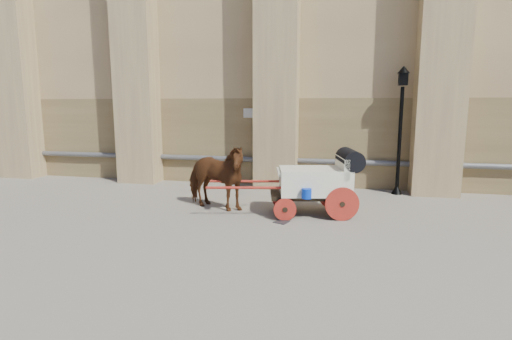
# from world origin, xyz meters

# --- Properties ---
(ground) EXTENTS (90.00, 90.00, 0.00)m
(ground) POSITION_xyz_m (0.00, 0.00, 0.00)
(ground) COLOR slate
(ground) RESTS_ON ground
(horse) EXTENTS (2.30, 1.61, 1.77)m
(horse) POSITION_xyz_m (-2.14, 0.43, 0.89)
(horse) COLOR #5A2B14
(horse) RESTS_ON ground
(carriage) EXTENTS (3.97, 1.79, 1.68)m
(carriage) POSITION_xyz_m (0.64, 0.49, 0.91)
(carriage) COLOR black
(carriage) RESTS_ON ground
(street_lamp) EXTENTS (0.37, 0.37, 3.94)m
(street_lamp) POSITION_xyz_m (2.90, 3.42, 2.11)
(street_lamp) COLOR black
(street_lamp) RESTS_ON ground
(drain_grate_near) EXTENTS (0.41, 0.41, 0.01)m
(drain_grate_near) POSITION_xyz_m (-0.20, -0.41, 0.01)
(drain_grate_near) COLOR black
(drain_grate_near) RESTS_ON ground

